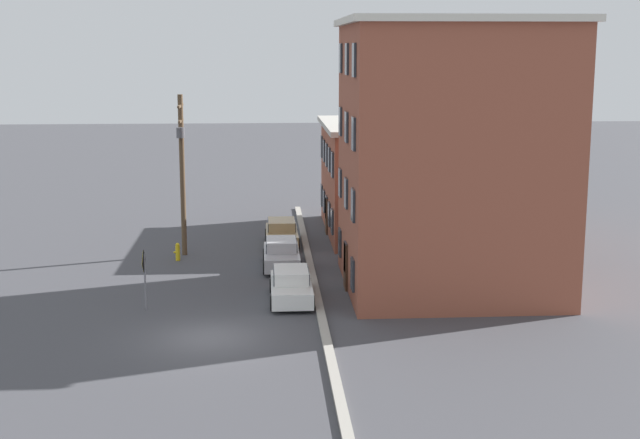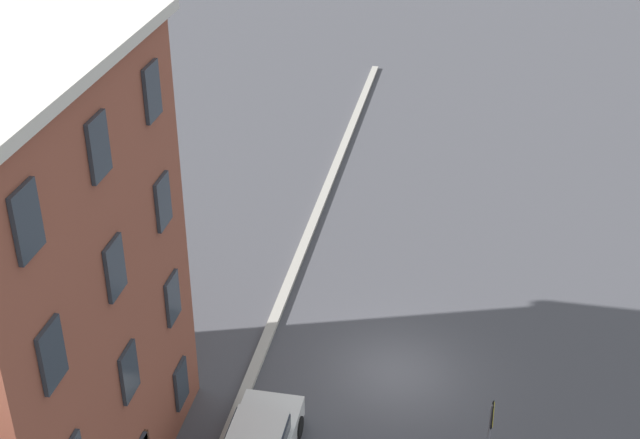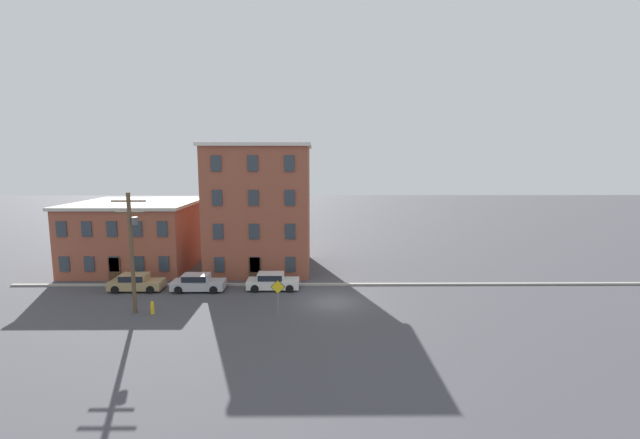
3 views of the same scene
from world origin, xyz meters
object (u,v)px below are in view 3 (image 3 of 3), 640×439
car_white (272,281)px  utility_pole (132,246)px  caution_sign (278,292)px  car_tan (136,282)px  car_silver (198,282)px  fire_hydrant (152,308)px

car_white → utility_pole: utility_pole is taller
caution_sign → utility_pole: bearing=175.6°
car_tan → car_white: same height
car_tan → utility_pole: size_ratio=0.50×
car_silver → car_white: bearing=2.8°
car_tan → caution_sign: caution_sign is taller
car_silver → utility_pole: 7.36m
car_tan → fire_hydrant: (3.50, -5.62, -0.27)m
car_silver → caution_sign: 9.54m
car_tan → car_silver: bearing=-1.3°
caution_sign → car_silver: bearing=140.4°
fire_hydrant → caution_sign: bearing=-3.4°
car_silver → fire_hydrant: size_ratio=4.58×
car_tan → car_silver: size_ratio=1.00×
car_silver → fire_hydrant: (-1.75, -5.50, -0.27)m
car_tan → fire_hydrant: 6.63m
car_tan → utility_pole: 7.14m
caution_sign → car_tan: bearing=153.9°
car_silver → utility_pole: bearing=-120.1°
car_silver → car_white: same height
caution_sign → utility_pole: utility_pole is taller
fire_hydrant → car_silver: bearing=72.3°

